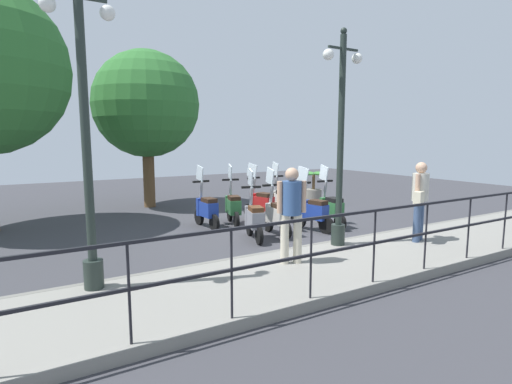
# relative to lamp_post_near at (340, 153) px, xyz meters

# --- Properties ---
(ground_plane) EXTENTS (28.00, 28.00, 0.00)m
(ground_plane) POSITION_rel_lamp_post_near_xyz_m (2.40, -0.19, -1.94)
(ground_plane) COLOR #38383D
(promenade_walkway) EXTENTS (2.20, 20.00, 0.15)m
(promenade_walkway) POSITION_rel_lamp_post_near_xyz_m (-0.75, -0.19, -1.86)
(promenade_walkway) COLOR gray
(promenade_walkway) RESTS_ON ground_plane
(fence_railing) EXTENTS (0.04, 16.03, 1.07)m
(fence_railing) POSITION_rel_lamp_post_near_xyz_m (-1.80, -0.19, -1.05)
(fence_railing) COLOR black
(fence_railing) RESTS_ON promenade_walkway
(lamp_post_near) EXTENTS (0.26, 0.90, 4.05)m
(lamp_post_near) POSITION_rel_lamp_post_near_xyz_m (0.00, 0.00, 0.00)
(lamp_post_near) COLOR #232D28
(lamp_post_near) RESTS_ON promenade_walkway
(lamp_post_far) EXTENTS (0.26, 0.90, 4.19)m
(lamp_post_far) POSITION_rel_lamp_post_near_xyz_m (0.00, 4.46, 0.07)
(lamp_post_far) COLOR #232D28
(lamp_post_far) RESTS_ON promenade_walkway
(pedestrian_with_bag) EXTENTS (0.47, 0.61, 1.59)m
(pedestrian_with_bag) POSITION_rel_lamp_post_near_xyz_m (-0.62, -1.56, -0.86)
(pedestrian_with_bag) COLOR #384C70
(pedestrian_with_bag) RESTS_ON promenade_walkway
(pedestrian_distant) EXTENTS (0.41, 0.46, 1.59)m
(pedestrian_distant) POSITION_rel_lamp_post_near_xyz_m (-0.48, 1.46, -0.86)
(pedestrian_distant) COLOR beige
(pedestrian_distant) RESTS_ON promenade_walkway
(tree_distant) EXTENTS (3.31, 3.31, 4.91)m
(tree_distant) POSITION_rel_lamp_post_near_xyz_m (7.00, 1.70, 1.30)
(tree_distant) COLOR brown
(tree_distant) RESTS_ON ground_plane
(potted_palm) EXTENTS (1.06, 0.66, 1.05)m
(potted_palm) POSITION_rel_lamp_post_near_xyz_m (5.03, -3.43, -1.49)
(potted_palm) COLOR slate
(potted_palm) RESTS_ON ground_plane
(scooter_near_0) EXTENTS (1.23, 0.44, 1.54)m
(scooter_near_0) POSITION_rel_lamp_post_near_xyz_m (1.74, -1.33, -1.45)
(scooter_near_0) COLOR black
(scooter_near_0) RESTS_ON ground_plane
(scooter_near_1) EXTENTS (1.22, 0.50, 1.54)m
(scooter_near_1) POSITION_rel_lamp_post_near_xyz_m (1.65, -0.70, -1.45)
(scooter_near_1) COLOR black
(scooter_near_1) RESTS_ON ground_plane
(scooter_near_2) EXTENTS (1.23, 0.44, 1.54)m
(scooter_near_2) POSITION_rel_lamp_post_near_xyz_m (1.72, 0.29, -1.45)
(scooter_near_2) COLOR black
(scooter_near_2) RESTS_ON ground_plane
(scooter_near_3) EXTENTS (1.21, 0.53, 1.54)m
(scooter_near_3) POSITION_rel_lamp_post_near_xyz_m (1.64, 0.93, -1.45)
(scooter_near_3) COLOR black
(scooter_near_3) RESTS_ON ground_plane
(scooter_far_0) EXTENTS (1.23, 0.44, 1.54)m
(scooter_far_0) POSITION_rel_lamp_post_near_xyz_m (3.43, -0.98, -1.45)
(scooter_far_0) COLOR black
(scooter_far_0) RESTS_ON ground_plane
(scooter_far_1) EXTENTS (1.21, 0.53, 1.54)m
(scooter_far_1) POSITION_rel_lamp_post_near_xyz_m (3.34, -0.28, -1.45)
(scooter_far_1) COLOR black
(scooter_far_1) RESTS_ON ground_plane
(scooter_far_2) EXTENTS (1.21, 0.53, 1.54)m
(scooter_far_2) POSITION_rel_lamp_post_near_xyz_m (3.27, 0.61, -1.45)
(scooter_far_2) COLOR black
(scooter_far_2) RESTS_ON ground_plane
(scooter_far_3) EXTENTS (1.23, 0.44, 1.54)m
(scooter_far_3) POSITION_rel_lamp_post_near_xyz_m (3.26, 1.35, -1.45)
(scooter_far_3) COLOR black
(scooter_far_3) RESTS_ON ground_plane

